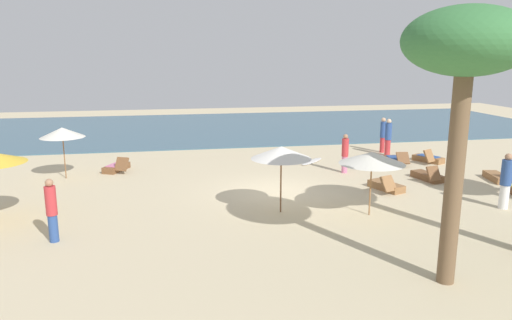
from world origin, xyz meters
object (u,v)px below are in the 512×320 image
lounger_0 (395,160)px  lounger_2 (428,159)px  umbrella_1 (281,153)px  umbrella_3 (372,158)px  lounger_6 (117,167)px  surfboard (312,161)px  person_1 (52,210)px  person_3 (383,134)px  palm_3 (466,51)px  lounger_5 (386,186)px  person_0 (506,181)px  umbrella_0 (62,132)px  person_2 (388,137)px  lounger_1 (428,176)px  person_4 (345,153)px  lounger_3 (498,177)px

lounger_0 → lounger_2: 1.81m
umbrella_1 → umbrella_3: 2.97m
lounger_0 → lounger_6: lounger_6 is taller
umbrella_3 → surfboard: bearing=86.5°
person_1 → person_3: 18.02m
palm_3 → lounger_5: bearing=74.4°
lounger_6 → umbrella_1: bearing=-49.6°
lounger_6 → person_0: 16.00m
umbrella_0 → umbrella_3: (10.92, -6.97, -0.06)m
person_2 → surfboard: 4.58m
lounger_6 → surfboard: (9.37, 0.15, -0.14)m
lounger_0 → person_0: person_0 is taller
lounger_5 → surfboard: size_ratio=1.00×
lounger_1 → person_4: (-3.04, 1.89, 0.74)m
umbrella_3 → person_4: (1.29, 5.70, -1.04)m
umbrella_3 → person_0: (4.87, -0.21, -0.96)m
lounger_2 → lounger_1: bearing=-120.0°
lounger_1 → surfboard: lounger_1 is taller
umbrella_1 → lounger_3: size_ratio=1.28×
umbrella_0 → surfboard: 11.64m
lounger_6 → lounger_1: bearing=-17.4°
lounger_0 → surfboard: (-3.88, 1.13, -0.14)m
lounger_3 → palm_3: size_ratio=0.28×
lounger_5 → person_0: person_0 is taller
palm_3 → lounger_1: bearing=62.3°
umbrella_0 → lounger_2: umbrella_0 is taller
umbrella_3 → lounger_5: (1.90, 2.70, -1.78)m
person_1 → lounger_3: bearing=12.2°
umbrella_1 → lounger_3: (10.03, 2.29, -1.90)m
lounger_6 → surfboard: lounger_6 is taller
lounger_5 → umbrella_3: bearing=-125.1°
person_0 → umbrella_0: bearing=155.5°
lounger_3 → person_3: bearing=108.5°
lounger_1 → person_3: 6.00m
person_4 → palm_3: size_ratio=0.28×
umbrella_0 → lounger_1: size_ratio=1.29×
person_4 → surfboard: 2.67m
umbrella_3 → lounger_1: bearing=41.3°
palm_3 → person_1: bearing=155.8°
lounger_5 → person_2: person_2 is taller
umbrella_3 → person_1: 9.90m
person_2 → surfboard: person_2 is taller
person_3 → umbrella_0: bearing=-170.2°
person_1 → person_4: size_ratio=1.05×
lounger_1 → person_1: person_1 is taller
person_0 → lounger_0: bearing=93.9°
lounger_5 → palm_3: palm_3 is taller
lounger_0 → lounger_1: (-0.05, -3.15, -0.00)m
lounger_2 → palm_3: bearing=-118.3°
umbrella_0 → person_3: umbrella_0 is taller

